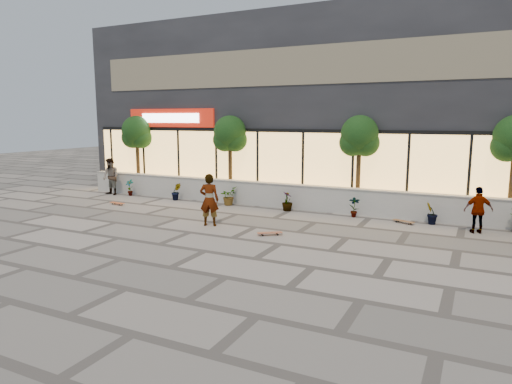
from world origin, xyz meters
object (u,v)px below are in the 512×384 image
at_px(tree_west, 137,134).
at_px(skateboard_right_near, 404,221).
at_px(skater_right_near, 478,210).
at_px(skateboard_center, 270,233).
at_px(tree_mideast, 359,138).
at_px(skateboard_left, 117,203).
at_px(skater_center, 209,200).
at_px(tree_midwest, 230,136).
at_px(skater_left, 111,177).

distance_m(tree_west, skateboard_right_near, 13.97).
xyz_separation_m(skater_right_near, skateboard_center, (-6.07, -3.33, -0.70)).
xyz_separation_m(tree_mideast, skateboard_left, (-9.86, -3.37, -2.91)).
relative_size(skater_right_near, skateboard_right_near, 1.89).
relative_size(tree_west, skater_center, 2.10).
xyz_separation_m(tree_midwest, tree_mideast, (6.00, 0.00, 0.00)).
relative_size(tree_midwest, skateboard_center, 4.98).
xyz_separation_m(skater_right_near, skateboard_right_near, (-2.41, 0.40, -0.70)).
bearing_deg(skateboard_center, tree_west, 116.54).
distance_m(tree_midwest, tree_mideast, 6.00).
xyz_separation_m(tree_west, skateboard_right_near, (13.59, -1.50, -2.90)).
xyz_separation_m(tree_mideast, skater_center, (-4.07, -4.93, -2.05)).
relative_size(tree_mideast, skater_center, 2.10).
relative_size(tree_west, tree_midwest, 1.00).
distance_m(skater_center, skateboard_right_near, 7.10).
xyz_separation_m(skateboard_center, skateboard_left, (-8.29, 1.86, -0.00)).
height_order(tree_midwest, skater_left, tree_midwest).
bearing_deg(tree_west, skateboard_left, -64.01).
height_order(skater_center, skateboard_center, skater_center).
distance_m(tree_mideast, skater_center, 6.71).
relative_size(tree_west, skateboard_right_near, 4.73).
relative_size(tree_west, skateboard_left, 4.95).
relative_size(tree_mideast, skateboard_left, 4.95).
xyz_separation_m(tree_west, tree_mideast, (11.50, 0.00, 0.00)).
distance_m(tree_west, tree_midwest, 5.50).
height_order(skater_left, skateboard_left, skater_left).
height_order(tree_midwest, skateboard_center, tree_midwest).
bearing_deg(skateboard_right_near, skateboard_left, -149.16).
height_order(skater_right_near, skateboard_right_near, skater_right_near).
bearing_deg(skater_left, skateboard_left, -32.23).
bearing_deg(tree_midwest, tree_west, 180.00).
height_order(tree_west, tree_mideast, same).
relative_size(skater_center, skater_left, 1.02).
bearing_deg(skateboard_right_near, skateboard_center, -112.53).
bearing_deg(skater_center, skateboard_center, 153.24).
bearing_deg(skateboard_left, skater_right_near, 12.35).
bearing_deg(tree_west, skater_center, -33.56).
distance_m(tree_west, tree_mideast, 11.50).
xyz_separation_m(tree_west, skater_right_near, (16.00, -1.90, -2.20)).
bearing_deg(skater_left, tree_midwest, 23.11).
bearing_deg(skater_right_near, skateboard_center, 9.95).
relative_size(tree_midwest, skateboard_left, 4.95).
bearing_deg(tree_mideast, tree_midwest, 180.00).
relative_size(tree_west, skateboard_center, 4.98).
height_order(skater_left, skateboard_center, skater_left).
distance_m(tree_midwest, skater_left, 6.51).
xyz_separation_m(skater_center, skater_right_near, (8.57, 3.03, -0.15)).
height_order(tree_mideast, skater_center, tree_mideast).
bearing_deg(skater_center, skater_left, -43.57).
distance_m(tree_mideast, skateboard_right_near, 3.88).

